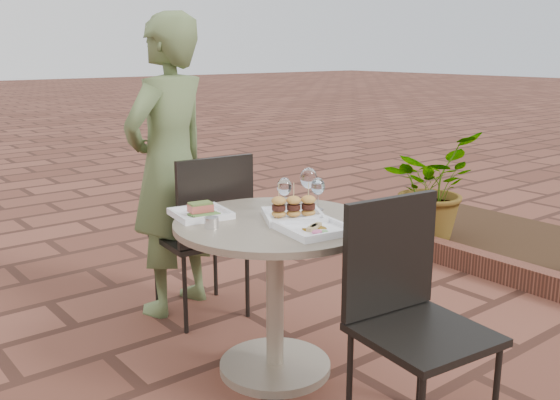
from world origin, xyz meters
TOP-DOWN VIEW (x-y plane):
  - ground at (0.00, 0.00)m, footprint 60.00×60.00m
  - cafe_table at (-0.27, 0.20)m, footprint 0.90×0.90m
  - chair_far at (-0.20, 0.88)m, footprint 0.48×0.48m
  - chair_near at (-0.17, -0.49)m, footprint 0.49×0.49m
  - diner at (-0.27, 1.15)m, footprint 0.70×0.57m
  - plate_salmon at (-0.49, 0.46)m, footprint 0.27×0.27m
  - plate_sliders at (-0.19, 0.16)m, footprint 0.35×0.35m
  - plate_tuna at (-0.25, -0.04)m, footprint 0.29×0.29m
  - wine_glass_right at (0.01, 0.22)m, footprint 0.07×0.07m
  - wine_glass_mid at (-0.14, 0.29)m, footprint 0.07×0.07m
  - wine_glass_far at (0.01, 0.29)m, footprint 0.08×0.08m
  - steel_ramekin at (-0.55, 0.28)m, footprint 0.06×0.06m
  - cutlery_set at (0.03, -0.06)m, footprint 0.08×0.18m
  - planter_curb at (1.60, 0.30)m, footprint 0.12×3.00m
  - mulch_bed at (2.30, 0.30)m, footprint 1.30×3.00m
  - potted_plant_a at (1.85, 0.99)m, footprint 0.88×0.81m

SIDE VIEW (x-z plane):
  - ground at x=0.00m, z-range 0.00..0.00m
  - mulch_bed at x=2.30m, z-range 0.00..0.06m
  - planter_curb at x=1.60m, z-range 0.00..0.15m
  - potted_plant_a at x=1.85m, z-range 0.06..0.87m
  - cafe_table at x=-0.27m, z-range 0.12..0.85m
  - chair_far at x=-0.20m, z-range 0.08..1.01m
  - chair_near at x=-0.17m, z-range 0.08..1.01m
  - cutlery_set at x=0.03m, z-range 0.73..0.73m
  - plate_tuna at x=-0.25m, z-range 0.73..0.76m
  - plate_salmon at x=-0.49m, z-range 0.72..0.78m
  - steel_ramekin at x=-0.55m, z-range 0.73..0.78m
  - plate_sliders at x=-0.19m, z-range 0.68..0.85m
  - diner at x=-0.27m, z-range 0.00..1.67m
  - wine_glass_right at x=0.01m, z-range 0.76..0.92m
  - wine_glass_mid at x=-0.14m, z-range 0.76..0.93m
  - wine_glass_far at x=0.01m, z-range 0.77..0.96m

